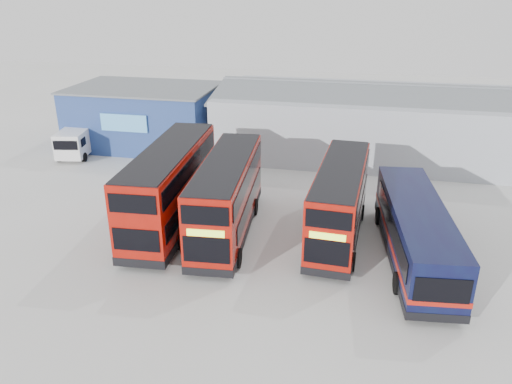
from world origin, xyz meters
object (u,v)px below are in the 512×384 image
Objects in this scene: double_decker_centre at (227,198)px; single_decker_blue at (415,233)px; double_decker_right at (339,203)px; panel_van at (78,140)px; office_block at (145,116)px; double_decker_left at (171,188)px; maintenance_shed at (403,123)px.

single_decker_blue is at bearing -9.42° from double_decker_centre.
single_decker_blue is (4.00, -1.78, -0.57)m from double_decker_right.
single_decker_blue is 2.07× the size of panel_van.
office_block reaches higher than double_decker_left.
office_block is 27.04m from single_decker_blue.
maintenance_shed is at bearing -96.73° from single_decker_blue.
double_decker_centre is at bearing -168.79° from double_decker_right.
office_block is 19.00m from double_decker_centre.
double_decker_centre is 10.30m from single_decker_blue.
double_decker_right is (-4.23, -16.23, -0.49)m from maintenance_shed.
double_decker_right is (17.77, -14.22, -0.47)m from office_block.
double_decker_right is 1.81× the size of panel_van.
double_decker_right is at bearing -35.15° from panel_van.
double_decker_left is at bearing -129.88° from maintenance_shed.
maintenance_shed is at bearing 2.49° from panel_van.
single_decker_blue is at bearing 171.11° from double_decker_left.
double_decker_left is 3.53m from double_decker_centre.
double_decker_left is 9.75m from double_decker_right.
maintenance_shed is 2.85× the size of double_decker_centre.
maintenance_shed is at bearing 78.64° from double_decker_right.
double_decker_centre is at bearing -52.62° from office_block.
office_block is 1.15× the size of double_decker_centre.
office_block is 16.76m from double_decker_left.
single_decker_blue reaches higher than panel_van.
maintenance_shed is 2.67× the size of double_decker_left.
panel_van is (-4.35, -4.01, -1.28)m from office_block.
double_decker_centre is (3.50, -0.39, -0.15)m from double_decker_left.
double_decker_left reaches higher than double_decker_centre.
panel_van is (-15.89, 11.09, -0.92)m from double_decker_centre.
double_decker_centre reaches higher than panel_van.
panel_van is (-26.35, -6.02, -1.30)m from maintenance_shed.
maintenance_shed is 5.42× the size of panel_van.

